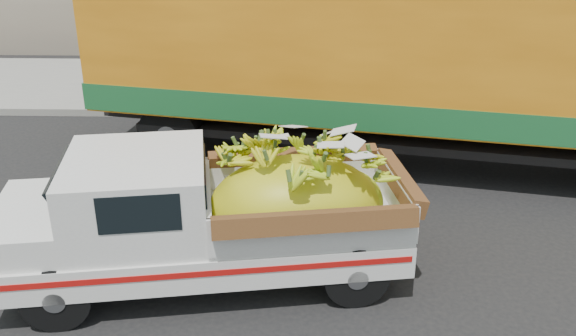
{
  "coord_description": "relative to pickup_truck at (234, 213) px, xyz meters",
  "views": [
    {
      "loc": [
        -0.2,
        -6.32,
        4.48
      ],
      "look_at": [
        -0.41,
        1.13,
        1.16
      ],
      "focal_mm": 40.0,
      "sensor_mm": 36.0,
      "label": 1
    }
  ],
  "objects": [
    {
      "name": "ground",
      "position": [
        1.03,
        -0.4,
        -0.89
      ],
      "size": [
        100.0,
        100.0,
        0.0
      ],
      "primitive_type": "plane",
      "color": "black",
      "rests_on": "ground"
    },
    {
      "name": "curb",
      "position": [
        1.03,
        5.98,
        -0.82
      ],
      "size": [
        60.0,
        0.25,
        0.15
      ],
      "primitive_type": "cube",
      "color": "gray",
      "rests_on": "ground"
    },
    {
      "name": "sidewalk",
      "position": [
        1.03,
        8.08,
        -0.82
      ],
      "size": [
        60.0,
        4.0,
        0.14
      ],
      "primitive_type": "cube",
      "color": "gray",
      "rests_on": "ground"
    },
    {
      "name": "pickup_truck",
      "position": [
        0.0,
        0.0,
        0.0
      ],
      "size": [
        4.94,
        2.46,
        1.66
      ],
      "rotation": [
        0.0,
        0.0,
        0.16
      ],
      "color": "black",
      "rests_on": "ground"
    },
    {
      "name": "semi_trailer",
      "position": [
        3.18,
        3.53,
        1.23
      ],
      "size": [
        12.08,
        4.78,
        3.8
      ],
      "rotation": [
        0.0,
        0.0,
        -0.2
      ],
      "color": "black",
      "rests_on": "ground"
    }
  ]
}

